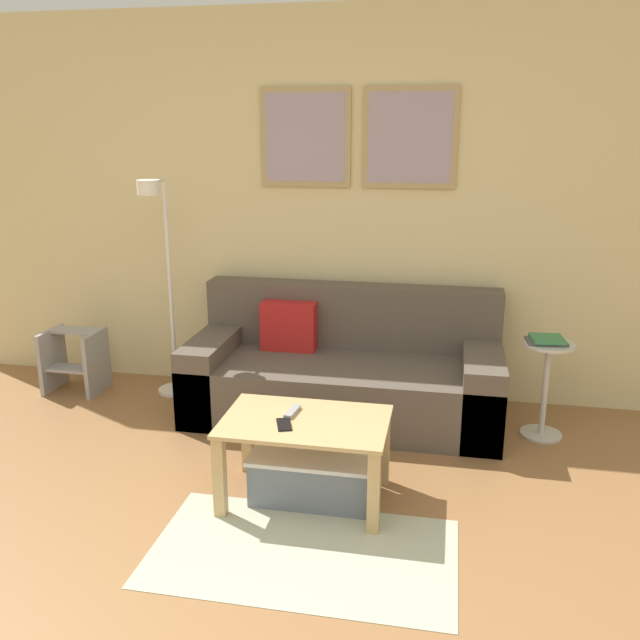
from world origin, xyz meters
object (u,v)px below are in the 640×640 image
at_px(book_stack, 547,340).
at_px(storage_bin, 313,474).
at_px(floor_lamp, 163,278).
at_px(side_table, 546,381).
at_px(couch, 344,374).
at_px(step_stool, 74,359).
at_px(coffee_table, 305,437).
at_px(cell_phone, 284,425).
at_px(remote_control, 292,412).

bearing_deg(book_stack, storage_bin, -141.28).
bearing_deg(storage_bin, book_stack, 38.72).
relative_size(floor_lamp, side_table, 2.53).
relative_size(side_table, book_stack, 2.46).
bearing_deg(couch, storage_bin, -89.25).
relative_size(side_table, step_stool, 1.35).
xyz_separation_m(coffee_table, side_table, (1.25, 0.99, 0.01)).
distance_m(storage_bin, step_stool, 2.22).
bearing_deg(cell_phone, floor_lamp, 113.73).
distance_m(coffee_table, step_stool, 2.21).
xyz_separation_m(remote_control, cell_phone, (-0.01, -0.14, -0.01)).
relative_size(couch, coffee_table, 2.41).
height_order(couch, floor_lamp, floor_lamp).
bearing_deg(book_stack, remote_control, -144.75).
bearing_deg(side_table, floor_lamp, 176.67).
xyz_separation_m(book_stack, cell_phone, (-1.32, -1.07, -0.17)).
distance_m(floor_lamp, step_stool, 0.93).
distance_m(side_table, book_stack, 0.26).
distance_m(coffee_table, cell_phone, 0.15).
relative_size(couch, remote_control, 13.06).
bearing_deg(storage_bin, cell_phone, -137.98).
bearing_deg(step_stool, remote_control, -29.83).
distance_m(couch, coffee_table, 1.09).
xyz_separation_m(storage_bin, side_table, (1.22, 0.96, 0.22)).
relative_size(floor_lamp, step_stool, 3.42).
distance_m(couch, side_table, 1.24).
relative_size(side_table, remote_control, 3.93).
relative_size(storage_bin, cell_phone, 4.38).
bearing_deg(book_stack, side_table, -17.11).
height_order(floor_lamp, book_stack, floor_lamp).
height_order(storage_bin, cell_phone, cell_phone).
bearing_deg(couch, floor_lamp, 177.88).
distance_m(book_stack, cell_phone, 1.71).
bearing_deg(book_stack, step_stool, 177.83).
relative_size(couch, floor_lamp, 1.31).
bearing_deg(cell_phone, coffee_table, 24.12).
bearing_deg(floor_lamp, book_stack, -3.24).
xyz_separation_m(floor_lamp, step_stool, (-0.70, -0.02, -0.61)).
bearing_deg(remote_control, book_stack, 41.64).
xyz_separation_m(side_table, cell_phone, (-1.34, -1.07, 0.09)).
bearing_deg(cell_phone, book_stack, 20.00).
bearing_deg(storage_bin, floor_lamp, 138.27).
distance_m(floor_lamp, side_table, 2.51).
height_order(coffee_table, side_table, side_table).
height_order(side_table, book_stack, book_stack).
xyz_separation_m(coffee_table, storage_bin, (0.03, 0.03, -0.21)).
distance_m(coffee_table, book_stack, 1.61).
bearing_deg(coffee_table, couch, 89.04).
xyz_separation_m(coffee_table, floor_lamp, (-1.20, 1.13, 0.50)).
distance_m(side_table, cell_phone, 1.71).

